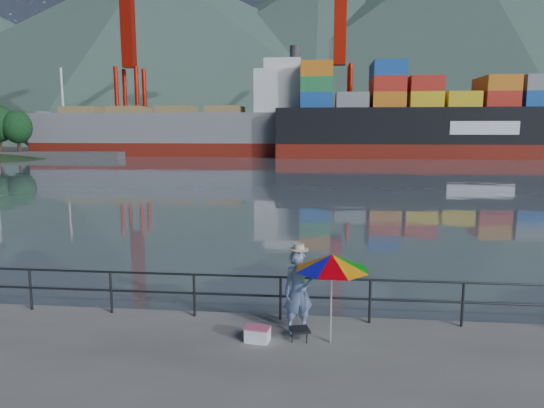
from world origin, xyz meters
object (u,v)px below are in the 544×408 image
Objects in this scene: cooler_bag at (257,335)px; container_ship at (485,120)px; bulk_carrier at (197,130)px; fisherman at (298,292)px; beach_umbrella at (332,262)px.

cooler_bag is 0.01× the size of container_ship.
cooler_bag is 0.01× the size of bulk_carrier.
container_ship is at bearing 78.03° from cooler_bag.
fisherman is 3.72× the size of cooler_bag.
cooler_bag is (-0.81, -0.53, -0.76)m from fisherman.
fisherman is 0.03× the size of bulk_carrier.
cooler_bag is 76.88m from bulk_carrier.
fisherman is at bearing 147.05° from beach_umbrella.
bulk_carrier is (-20.21, 74.07, 3.96)m from cooler_bag.
cooler_bag is at bearing -74.74° from bulk_carrier.
fisherman is 0.91× the size of beach_umbrella.
bulk_carrier reaches higher than beach_umbrella.
container_ship is at bearing 49.81° from fisherman.
beach_umbrella is 77.13m from bulk_carrier.
bulk_carrier is (-21.69, 73.98, 2.41)m from beach_umbrella.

